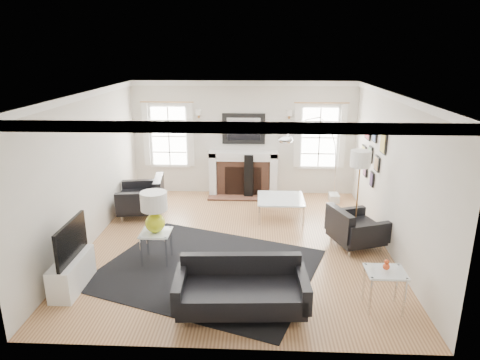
{
  "coord_description": "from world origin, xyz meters",
  "views": [
    {
      "loc": [
        0.38,
        -7.39,
        3.53
      ],
      "look_at": [
        0.03,
        0.3,
        1.16
      ],
      "focal_mm": 32.0,
      "sensor_mm": 36.0,
      "label": 1
    }
  ],
  "objects_px": {
    "fireplace": "(243,174)",
    "arc_floor_lamp": "(312,159)",
    "coffee_table": "(281,199)",
    "gourd_lamp": "(154,209)",
    "sofa": "(241,289)",
    "armchair_left": "(144,198)",
    "armchair_right": "(353,229)"
  },
  "relations": [
    {
      "from": "fireplace",
      "to": "arc_floor_lamp",
      "type": "xyz_separation_m",
      "value": [
        1.56,
        -0.93,
        0.64
      ]
    },
    {
      "from": "arc_floor_lamp",
      "to": "coffee_table",
      "type": "bearing_deg",
      "value": -143.09
    },
    {
      "from": "coffee_table",
      "to": "gourd_lamp",
      "type": "relative_size",
      "value": 1.39
    },
    {
      "from": "armchair_right",
      "to": "coffee_table",
      "type": "distance_m",
      "value": 1.89
    },
    {
      "from": "fireplace",
      "to": "coffee_table",
      "type": "height_order",
      "value": "fireplace"
    },
    {
      "from": "coffee_table",
      "to": "arc_floor_lamp",
      "type": "height_order",
      "value": "arc_floor_lamp"
    },
    {
      "from": "armchair_left",
      "to": "coffee_table",
      "type": "xyz_separation_m",
      "value": [
        2.99,
        0.01,
        0.02
      ]
    },
    {
      "from": "armchair_left",
      "to": "fireplace",
      "type": "bearing_deg",
      "value": 34.44
    },
    {
      "from": "sofa",
      "to": "armchair_right",
      "type": "relative_size",
      "value": 1.61
    },
    {
      "from": "fireplace",
      "to": "armchair_right",
      "type": "xyz_separation_m",
      "value": [
        2.14,
        -2.85,
        -0.19
      ]
    },
    {
      "from": "armchair_right",
      "to": "gourd_lamp",
      "type": "bearing_deg",
      "value": -168.09
    },
    {
      "from": "fireplace",
      "to": "gourd_lamp",
      "type": "relative_size",
      "value": 2.38
    },
    {
      "from": "fireplace",
      "to": "sofa",
      "type": "distance_m",
      "value": 4.96
    },
    {
      "from": "fireplace",
      "to": "coffee_table",
      "type": "bearing_deg",
      "value": -59.24
    },
    {
      "from": "sofa",
      "to": "coffee_table",
      "type": "relative_size",
      "value": 1.88
    },
    {
      "from": "fireplace",
      "to": "armchair_left",
      "type": "height_order",
      "value": "fireplace"
    },
    {
      "from": "fireplace",
      "to": "coffee_table",
      "type": "distance_m",
      "value": 1.7
    },
    {
      "from": "fireplace",
      "to": "arc_floor_lamp",
      "type": "height_order",
      "value": "arc_floor_lamp"
    },
    {
      "from": "armchair_left",
      "to": "coffee_table",
      "type": "bearing_deg",
      "value": 0.13
    },
    {
      "from": "gourd_lamp",
      "to": "armchair_left",
      "type": "bearing_deg",
      "value": 110.05
    },
    {
      "from": "armchair_left",
      "to": "coffee_table",
      "type": "distance_m",
      "value": 2.99
    },
    {
      "from": "sofa",
      "to": "arc_floor_lamp",
      "type": "height_order",
      "value": "arc_floor_lamp"
    },
    {
      "from": "sofa",
      "to": "coffee_table",
      "type": "distance_m",
      "value": 3.57
    },
    {
      "from": "armchair_left",
      "to": "arc_floor_lamp",
      "type": "height_order",
      "value": "arc_floor_lamp"
    },
    {
      "from": "fireplace",
      "to": "gourd_lamp",
      "type": "distance_m",
      "value": 3.86
    },
    {
      "from": "sofa",
      "to": "armchair_left",
      "type": "height_order",
      "value": "armchair_left"
    },
    {
      "from": "armchair_left",
      "to": "armchair_right",
      "type": "relative_size",
      "value": 1.0
    },
    {
      "from": "armchair_right",
      "to": "fireplace",
      "type": "bearing_deg",
      "value": 126.92
    },
    {
      "from": "armchair_right",
      "to": "sofa",
      "type": "bearing_deg",
      "value": -133.27
    },
    {
      "from": "armchair_left",
      "to": "gourd_lamp",
      "type": "height_order",
      "value": "gourd_lamp"
    },
    {
      "from": "gourd_lamp",
      "to": "arc_floor_lamp",
      "type": "height_order",
      "value": "arc_floor_lamp"
    },
    {
      "from": "armchair_left",
      "to": "gourd_lamp",
      "type": "bearing_deg",
      "value": -69.95
    }
  ]
}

